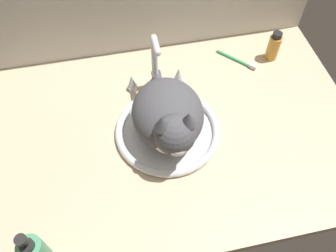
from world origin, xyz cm
name	(u,v)px	position (x,y,z in cm)	size (l,w,h in cm)	color
countertop	(171,134)	(0.00, 0.00, 1.50)	(117.50, 75.82, 3.00)	#CCB793
backsplash_wall	(146,10)	(0.00, 39.11, 18.56)	(117.50, 2.40, 37.12)	beige
sink_basin	(168,132)	(-0.99, -0.49, 3.98)	(31.92, 31.92, 2.25)	white
faucet	(155,69)	(-0.99, 19.04, 11.14)	(18.86, 9.24, 21.61)	silver
cat	(169,119)	(-1.04, -2.38, 13.30)	(21.03, 37.81, 19.74)	#4C4C51
amber_bottle	(274,46)	(41.87, 24.11, 8.17)	(4.28, 4.28, 11.06)	gold
toothbrush	(237,60)	(29.56, 24.75, 3.63)	(11.42, 12.34, 1.70)	#3FB266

